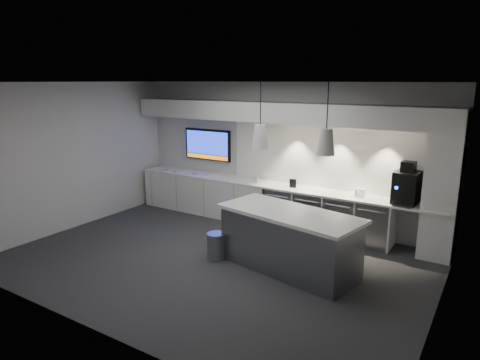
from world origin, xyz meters
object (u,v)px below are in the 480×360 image
Objects in this scene: island at (289,240)px; bin at (216,246)px; wall_tv at (208,145)px; coffee_machine at (407,186)px.

island is 5.35× the size of bin.
wall_tv is 1.67× the size of coffee_machine.
bin is (-1.24, -0.28, -0.27)m from island.
bin is (1.89, -2.35, -1.33)m from wall_tv.
bin is at bearing -137.88° from coffee_machine.
island is at bearing -123.91° from coffee_machine.
bin is 3.51m from coffee_machine.
coffee_machine reaches higher than bin.
wall_tv is at bearing 128.79° from bin.
island reaches higher than bin.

